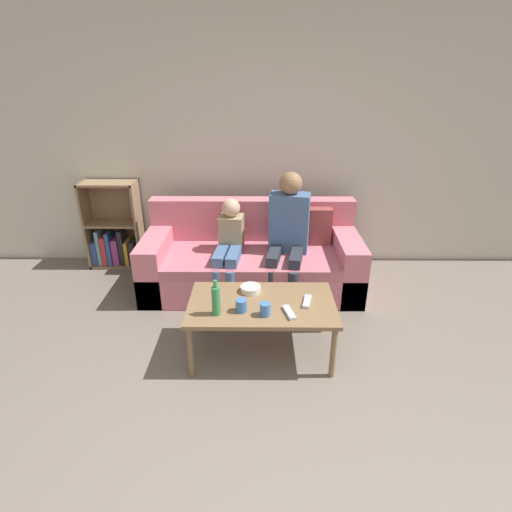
{
  "coord_description": "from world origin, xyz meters",
  "views": [
    {
      "loc": [
        -0.01,
        -1.18,
        1.92
      ],
      "look_at": [
        -0.04,
        1.77,
        0.57
      ],
      "focal_mm": 28.0,
      "sensor_mm": 36.0,
      "label": 1
    }
  ],
  "objects_px": {
    "person_child": "(229,244)",
    "snack_bowl": "(251,289)",
    "cup_far": "(265,309)",
    "couch": "(253,261)",
    "cup_near": "(241,306)",
    "coffee_table": "(262,307)",
    "tv_remote_0": "(289,313)",
    "bookshelf": "(115,234)",
    "person_adult": "(288,227)",
    "bottle": "(216,300)",
    "tv_remote_1": "(307,301)"
  },
  "relations": [
    {
      "from": "person_child",
      "to": "snack_bowl",
      "type": "bearing_deg",
      "value": -68.55
    },
    {
      "from": "cup_far",
      "to": "couch",
      "type": "bearing_deg",
      "value": 94.83
    },
    {
      "from": "cup_near",
      "to": "couch",
      "type": "bearing_deg",
      "value": 87.06
    },
    {
      "from": "couch",
      "to": "coffee_table",
      "type": "height_order",
      "value": "couch"
    },
    {
      "from": "person_child",
      "to": "tv_remote_0",
      "type": "bearing_deg",
      "value": -59.85
    },
    {
      "from": "couch",
      "to": "bookshelf",
      "type": "xyz_separation_m",
      "value": [
        -1.49,
        0.49,
        0.08
      ]
    },
    {
      "from": "person_adult",
      "to": "bookshelf",
      "type": "bearing_deg",
      "value": 172.96
    },
    {
      "from": "cup_near",
      "to": "bottle",
      "type": "xyz_separation_m",
      "value": [
        -0.17,
        -0.04,
        0.06
      ]
    },
    {
      "from": "bookshelf",
      "to": "tv_remote_1",
      "type": "xyz_separation_m",
      "value": [
        1.89,
        -1.54,
        0.09
      ]
    },
    {
      "from": "couch",
      "to": "snack_bowl",
      "type": "bearing_deg",
      "value": -90.14
    },
    {
      "from": "couch",
      "to": "snack_bowl",
      "type": "xyz_separation_m",
      "value": [
        -0.0,
        -0.89,
        0.19
      ]
    },
    {
      "from": "person_adult",
      "to": "cup_near",
      "type": "xyz_separation_m",
      "value": [
        -0.39,
        -1.08,
        -0.16
      ]
    },
    {
      "from": "bookshelf",
      "to": "snack_bowl",
      "type": "bearing_deg",
      "value": -42.9
    },
    {
      "from": "person_child",
      "to": "snack_bowl",
      "type": "relative_size",
      "value": 5.84
    },
    {
      "from": "bottle",
      "to": "tv_remote_1",
      "type": "bearing_deg",
      "value": 13.53
    },
    {
      "from": "person_child",
      "to": "couch",
      "type": "bearing_deg",
      "value": 37.84
    },
    {
      "from": "bookshelf",
      "to": "tv_remote_0",
      "type": "xyz_separation_m",
      "value": [
        1.75,
        -1.69,
        0.09
      ]
    },
    {
      "from": "tv_remote_1",
      "to": "bottle",
      "type": "xyz_separation_m",
      "value": [
        -0.63,
        -0.15,
        0.1
      ]
    },
    {
      "from": "couch",
      "to": "coffee_table",
      "type": "relative_size",
      "value": 1.93
    },
    {
      "from": "couch",
      "to": "bottle",
      "type": "distance_m",
      "value": 1.25
    },
    {
      "from": "person_child",
      "to": "cup_near",
      "type": "relative_size",
      "value": 9.76
    },
    {
      "from": "couch",
      "to": "tv_remote_1",
      "type": "distance_m",
      "value": 1.14
    },
    {
      "from": "coffee_table",
      "to": "cup_near",
      "type": "distance_m",
      "value": 0.2
    },
    {
      "from": "coffee_table",
      "to": "cup_near",
      "type": "xyz_separation_m",
      "value": [
        -0.14,
        -0.11,
        0.09
      ]
    },
    {
      "from": "coffee_table",
      "to": "tv_remote_1",
      "type": "relative_size",
      "value": 5.93
    },
    {
      "from": "bookshelf",
      "to": "coffee_table",
      "type": "relative_size",
      "value": 0.88
    },
    {
      "from": "couch",
      "to": "person_adult",
      "type": "xyz_separation_m",
      "value": [
        0.33,
        -0.08,
        0.37
      ]
    },
    {
      "from": "couch",
      "to": "bookshelf",
      "type": "bearing_deg",
      "value": 161.75
    },
    {
      "from": "person_adult",
      "to": "person_child",
      "type": "height_order",
      "value": "person_adult"
    },
    {
      "from": "cup_near",
      "to": "tv_remote_0",
      "type": "bearing_deg",
      "value": -5.61
    },
    {
      "from": "tv_remote_1",
      "to": "person_child",
      "type": "bearing_deg",
      "value": 137.08
    },
    {
      "from": "person_adult",
      "to": "bottle",
      "type": "bearing_deg",
      "value": -105.83
    },
    {
      "from": "cup_near",
      "to": "person_child",
      "type": "bearing_deg",
      "value": 98.46
    },
    {
      "from": "person_adult",
      "to": "cup_far",
      "type": "bearing_deg",
      "value": -90.81
    },
    {
      "from": "person_adult",
      "to": "tv_remote_1",
      "type": "relative_size",
      "value": 6.41
    },
    {
      "from": "person_child",
      "to": "cup_far",
      "type": "xyz_separation_m",
      "value": [
        0.32,
        -1.08,
        -0.02
      ]
    },
    {
      "from": "bottle",
      "to": "bookshelf",
      "type": "bearing_deg",
      "value": 126.72
    },
    {
      "from": "coffee_table",
      "to": "cup_far",
      "type": "xyz_separation_m",
      "value": [
        0.02,
        -0.16,
        0.09
      ]
    },
    {
      "from": "bookshelf",
      "to": "coffee_table",
      "type": "distance_m",
      "value": 2.2
    },
    {
      "from": "couch",
      "to": "snack_bowl",
      "type": "height_order",
      "value": "couch"
    },
    {
      "from": "person_adult",
      "to": "tv_remote_0",
      "type": "xyz_separation_m",
      "value": [
        -0.06,
        -1.12,
        -0.2
      ]
    },
    {
      "from": "couch",
      "to": "person_child",
      "type": "distance_m",
      "value": 0.34
    },
    {
      "from": "snack_bowl",
      "to": "bottle",
      "type": "height_order",
      "value": "bottle"
    },
    {
      "from": "couch",
      "to": "person_child",
      "type": "height_order",
      "value": "person_child"
    },
    {
      "from": "coffee_table",
      "to": "person_adult",
      "type": "xyz_separation_m",
      "value": [
        0.25,
        0.97,
        0.25
      ]
    },
    {
      "from": "bookshelf",
      "to": "person_child",
      "type": "distance_m",
      "value": 1.43
    },
    {
      "from": "bookshelf",
      "to": "tv_remote_0",
      "type": "distance_m",
      "value": 2.44
    },
    {
      "from": "bottle",
      "to": "cup_far",
      "type": "bearing_deg",
      "value": -1.78
    },
    {
      "from": "coffee_table",
      "to": "bottle",
      "type": "height_order",
      "value": "bottle"
    },
    {
      "from": "couch",
      "to": "bottle",
      "type": "xyz_separation_m",
      "value": [
        -0.23,
        -1.2,
        0.27
      ]
    }
  ]
}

